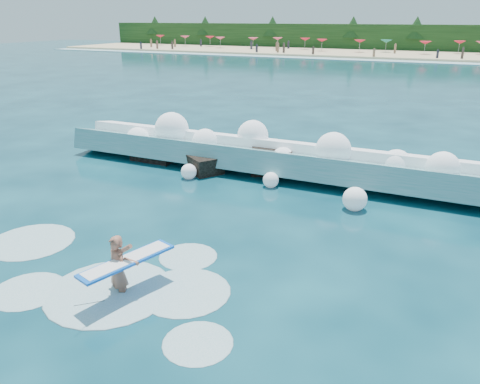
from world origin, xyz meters
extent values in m
plane|color=#072A39|center=(0.00, 0.00, 0.00)|extent=(200.00, 200.00, 0.00)
cube|color=tan|center=(0.00, 78.00, 0.20)|extent=(140.00, 20.00, 0.40)
cube|color=silver|center=(0.00, 67.00, 0.04)|extent=(140.00, 5.00, 0.08)
cube|color=black|center=(0.00, 88.00, 2.50)|extent=(140.00, 4.00, 5.00)
cube|color=teal|center=(0.26, 7.69, 0.49)|extent=(19.50, 2.97, 1.63)
cube|color=white|center=(0.26, 8.49, 0.98)|extent=(19.50, 1.37, 0.76)
cube|color=black|center=(-5.34, 7.31, 0.39)|extent=(2.13, 1.62, 1.13)
cube|color=black|center=(-2.34, 6.51, 0.30)|extent=(1.98, 1.88, 0.87)
cube|color=black|center=(0.36, 7.71, 0.43)|extent=(2.13, 1.93, 1.22)
imported|color=#965B46|center=(0.42, -2.75, 0.60)|extent=(0.77, 0.64, 1.81)
cube|color=blue|center=(0.70, -2.70, 0.91)|extent=(1.28, 2.53, 0.06)
cube|color=white|center=(0.70, -2.70, 0.92)|extent=(1.12, 2.31, 0.06)
cylinder|color=black|center=(0.60, -3.95, 0.45)|extent=(0.01, 0.91, 0.43)
sphere|color=white|center=(-6.49, 7.40, 0.85)|extent=(1.11, 1.11, 1.11)
sphere|color=white|center=(-4.85, 7.93, 1.37)|extent=(1.61, 1.61, 1.61)
sphere|color=white|center=(-2.96, 7.77, 0.98)|extent=(1.23, 1.23, 1.23)
sphere|color=white|center=(-0.92, 8.58, 1.32)|extent=(1.41, 1.41, 1.41)
sphere|color=white|center=(0.88, 7.71, 0.67)|extent=(1.02, 1.02, 1.02)
sphere|color=white|center=(3.03, 7.68, 1.33)|extent=(1.44, 1.44, 1.44)
sphere|color=white|center=(5.47, 8.27, 0.86)|extent=(1.23, 1.23, 1.23)
sphere|color=white|center=(7.18, 7.35, 1.21)|extent=(1.22, 1.22, 1.22)
sphere|color=white|center=(-2.50, 5.48, 0.29)|extent=(0.66, 0.66, 0.66)
sphere|color=white|center=(1.01, 5.96, 0.28)|extent=(0.64, 0.64, 0.64)
sphere|color=white|center=(4.55, 5.02, 0.39)|extent=(0.86, 0.86, 0.86)
ellipsoid|color=silver|center=(0.17, -2.85, 0.00)|extent=(3.18, 3.18, 0.16)
ellipsoid|color=silver|center=(-1.68, -3.69, 0.00)|extent=(1.83, 1.83, 0.09)
ellipsoid|color=silver|center=(1.88, -2.07, 0.00)|extent=(2.31, 2.31, 0.12)
ellipsoid|color=silver|center=(-3.80, -1.66, 0.00)|extent=(2.57, 2.57, 0.13)
ellipsoid|color=silver|center=(1.02, -0.47, 0.00)|extent=(1.68, 1.68, 0.08)
ellipsoid|color=silver|center=(3.15, -3.63, 0.00)|extent=(1.52, 1.52, 0.08)
cone|color=red|center=(-55.23, 81.62, 2.25)|extent=(2.00, 2.00, 0.50)
cone|color=#D83F5F|center=(-48.06, 80.42, 2.25)|extent=(2.00, 2.00, 0.50)
cone|color=red|center=(-42.53, 81.47, 2.25)|extent=(2.00, 2.00, 0.50)
cone|color=#D83F5F|center=(-38.53, 78.46, 2.25)|extent=(2.00, 2.00, 0.50)
cone|color=#D83F5F|center=(-31.51, 79.09, 2.25)|extent=(2.00, 2.00, 0.50)
cone|color=#D83F5F|center=(-27.03, 81.03, 2.25)|extent=(2.00, 2.00, 0.50)
cone|color=red|center=(-21.41, 81.17, 2.25)|extent=(2.00, 2.00, 0.50)
cone|color=red|center=(-17.17, 78.05, 2.25)|extent=(2.00, 2.00, 0.50)
cone|color=red|center=(-10.21, 78.01, 2.25)|extent=(2.00, 2.00, 0.50)
cone|color=#12735D|center=(-5.92, 80.04, 2.25)|extent=(2.00, 2.00, 0.50)
cone|color=red|center=(0.82, 77.86, 2.25)|extent=(2.00, 2.00, 0.50)
cone|color=red|center=(6.08, 81.67, 2.25)|extent=(2.00, 2.00, 0.50)
cube|color=#3F332D|center=(-9.11, 70.45, 1.13)|extent=(0.35, 0.22, 1.45)
cube|color=brown|center=(-21.99, 70.80, 1.17)|extent=(0.35, 0.22, 1.55)
cube|color=#262633|center=(-25.40, 78.82, 1.17)|extent=(0.35, 0.22, 1.54)
cube|color=brown|center=(-24.81, 74.68, 1.13)|extent=(0.35, 0.22, 1.46)
cube|color=#3F332D|center=(-5.53, 70.99, 1.14)|extent=(0.35, 0.22, 1.48)
cube|color=#8C664C|center=(-50.45, 70.51, 1.13)|extent=(0.35, 0.22, 1.47)
cube|color=#262633|center=(-17.57, 71.73, 1.15)|extent=(0.35, 0.22, 1.50)
cube|color=#3F332D|center=(-45.03, 70.54, 1.19)|extent=(0.35, 0.22, 1.58)
cube|color=#8C664C|center=(-46.50, 71.59, 1.09)|extent=(0.35, 0.22, 1.39)
cube|color=#3F332D|center=(-24.73, 74.28, 1.18)|extent=(0.35, 0.22, 1.57)
cube|color=#8C664C|center=(-1.00, 68.00, 0.84)|extent=(0.35, 0.22, 1.53)
cube|color=#262633|center=(2.00, 79.37, 1.08)|extent=(0.35, 0.22, 1.37)
cube|color=brown|center=(-52.52, 74.12, 1.10)|extent=(0.35, 0.22, 1.40)
camera|label=1|loc=(7.34, -10.55, 6.41)|focal=35.00mm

